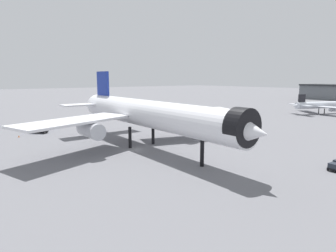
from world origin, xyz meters
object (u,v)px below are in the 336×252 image
airliner_near_gate (147,114)px  traffic_cone_wingtip (19,136)px  service_truck_front (39,128)px  airliner_far_taxiway (324,105)px  baggage_tug_wing (336,166)px

airliner_near_gate → traffic_cone_wingtip: airliner_near_gate is taller
service_truck_front → traffic_cone_wingtip: 7.64m
airliner_near_gate → traffic_cone_wingtip: (-34.30, -23.06, -8.26)m
airliner_far_taxiway → traffic_cone_wingtip: airliner_far_taxiway is taller
baggage_tug_wing → service_truck_front: bearing=118.2°
airliner_near_gate → traffic_cone_wingtip: size_ratio=115.67×
airliner_near_gate → service_truck_front: airliner_near_gate is taller
traffic_cone_wingtip → service_truck_front: bearing=119.9°
airliner_near_gate → baggage_tug_wing: 42.10m
baggage_tug_wing → traffic_cone_wingtip: baggage_tug_wing is taller
airliner_far_taxiway → traffic_cone_wingtip: size_ratio=60.96×
baggage_tug_wing → traffic_cone_wingtip: bearing=123.4°
airliner_far_taxiway → traffic_cone_wingtip: (-28.45, -131.41, -3.99)m
airliner_far_taxiway → service_truck_front: (-32.20, -124.88, -2.70)m
airliner_far_taxiway → baggage_tug_wing: airliner_far_taxiway is taller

